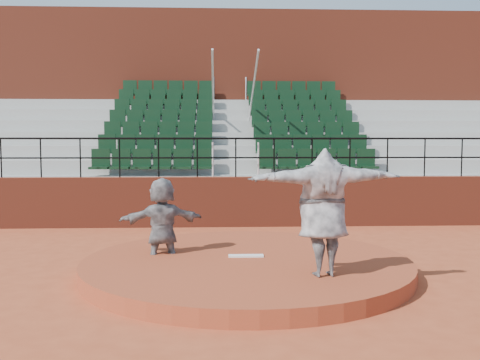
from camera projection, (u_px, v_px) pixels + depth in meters
name	position (u px, v px, depth m)	size (l,w,h in m)	color
ground	(246.00, 273.00, 9.04)	(90.00, 90.00, 0.00)	#A94626
pitchers_mound	(246.00, 266.00, 9.03)	(5.50, 5.50, 0.25)	#9C3F23
pitching_rubber	(246.00, 256.00, 9.17)	(0.60, 0.15, 0.03)	white
boundary_wall	(236.00, 202.00, 13.97)	(24.00, 0.30, 1.30)	maroon
wall_railing	(236.00, 149.00, 13.87)	(24.04, 0.05, 1.03)	black
seating_deck	(232.00, 165.00, 17.55)	(24.00, 5.97, 4.63)	#9B9B96
press_box_facade	(229.00, 108.00, 21.33)	(24.00, 3.00, 7.10)	maroon
pitcher	(323.00, 212.00, 7.83)	(2.31, 0.63, 1.88)	black
fielder	(162.00, 223.00, 9.40)	(1.48, 0.47, 1.59)	black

